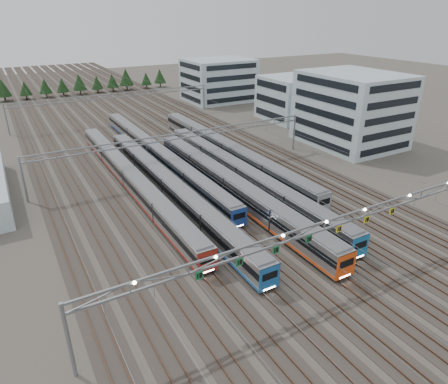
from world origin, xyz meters
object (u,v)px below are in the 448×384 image
depot_bldg_north (219,80)px  train_b (170,187)px  train_f (228,151)px  train_d (231,186)px  gantry_mid (180,140)px  gantry_far (115,99)px  train_c (157,154)px  gantry_near (325,228)px  depot_bldg_mid (290,98)px  train_e (243,175)px  train_a (130,178)px  depot_bldg_south (351,109)px

depot_bldg_north → train_b: bearing=-124.8°
train_f → train_d: bearing=-118.4°
gantry_mid → gantry_far: (0.00, 45.00, 0.00)m
train_f → gantry_mid: bearing=-174.5°
train_d → gantry_mid: gantry_mid is taller
train_b → train_c: train_b is taller
gantry_near → gantry_mid: (0.05, 40.12, -0.70)m
train_b → train_d: 10.36m
depot_bldg_north → gantry_mid: bearing=-125.2°
gantry_near → gantry_mid: size_ratio=1.00×
depot_bldg_mid → depot_bldg_north: depot_bldg_north is taller
depot_bldg_north → gantry_near: bearing=-112.3°
train_f → train_c: bearing=156.3°
depot_bldg_mid → depot_bldg_north: 33.75m
train_d → depot_bldg_north: 80.74m
train_e → gantry_near: gantry_near is taller
train_b → depot_bldg_north: (46.17, 66.38, 4.91)m
train_a → train_c: size_ratio=0.92×
train_a → train_d: size_ratio=1.13×
gantry_near → train_a: bearing=106.8°
train_a → depot_bldg_mid: (55.76, 25.73, 3.99)m
train_f → depot_bldg_mid: bearing=32.9°
train_d → depot_bldg_north: depot_bldg_north is taller
depot_bldg_north → gantry_far: bearing=-164.4°
gantry_near → gantry_mid: 40.12m
train_c → gantry_near: 47.46m
train_d → gantry_near: gantry_near is taller
train_f → gantry_near: (-11.30, -41.20, 4.93)m
train_a → train_e: bearing=-26.5°
depot_bldg_south → depot_bldg_mid: depot_bldg_south is taller
train_a → gantry_near: bearing=-73.2°
train_f → depot_bldg_north: bearing=62.8°
gantry_far → depot_bldg_mid: bearing=-26.7°
train_b → depot_bldg_south: depot_bldg_south is taller
train_b → train_d: (9.00, -5.14, 0.12)m
train_c → train_a: bearing=-131.6°
gantry_near → train_b: bearing=102.7°
train_a → gantry_mid: 12.46m
train_f → gantry_far: 45.54m
train_e → depot_bldg_mid: depot_bldg_mid is taller
gantry_near → depot_bldg_south: size_ratio=2.56×
train_b → depot_bldg_mid: bearing=32.8°
gantry_mid → depot_bldg_mid: size_ratio=3.52×
train_f → train_e: bearing=-108.9°
gantry_near → depot_bldg_north: depot_bldg_north is taller
train_a → gantry_far: bearing=76.8°
depot_bldg_mid → train_e: bearing=-137.4°
train_a → depot_bldg_mid: depot_bldg_mid is taller
gantry_far → depot_bldg_south: 63.83m
train_c → depot_bldg_mid: (46.76, 15.61, 4.02)m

